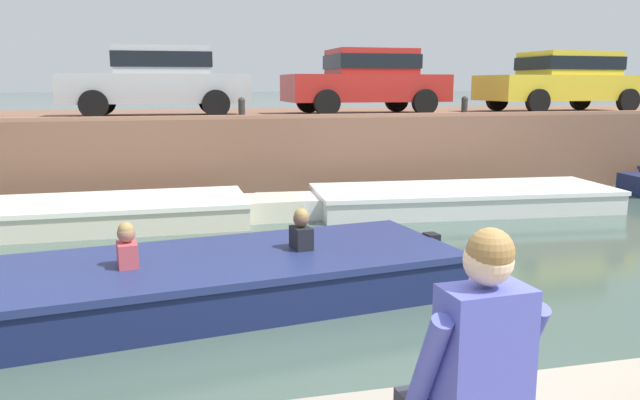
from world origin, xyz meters
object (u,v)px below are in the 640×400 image
boat_moored_central_white (449,199)px  mooring_bollard_east (465,105)px  car_left_inner_silver (159,78)px  car_centre_red (367,79)px  person_seated_left (477,365)px  motorboat_passing (183,283)px  mooring_bollard_mid (242,107)px  car_right_inner_yellow (564,79)px  boat_moored_west_cream (110,213)px

boat_moored_central_white → mooring_bollard_east: size_ratio=15.92×
car_left_inner_silver → car_centre_red: 4.90m
person_seated_left → boat_moored_central_white: bearing=65.2°
motorboat_passing → mooring_bollard_mid: mooring_bollard_mid is taller
boat_moored_central_white → car_right_inner_yellow: bearing=36.3°
boat_moored_central_white → motorboat_passing: size_ratio=1.02×
boat_moored_central_white → mooring_bollard_mid: (-3.80, 2.13, 1.75)m
car_centre_red → person_seated_left: size_ratio=4.01×
mooring_bollard_mid → mooring_bollard_east: (5.11, 0.00, 0.00)m
car_centre_red → person_seated_left: bearing=-105.8°
boat_moored_west_cream → boat_moored_central_white: (6.37, -0.11, -0.01)m
boat_moored_west_cream → car_centre_red: bearing=30.8°
car_centre_red → mooring_bollard_mid: size_ratio=8.70×
motorboat_passing → car_left_inner_silver: (-0.25, 7.87, 2.31)m
motorboat_passing → car_centre_red: car_centre_red is taller
boat_moored_central_white → motorboat_passing: (-5.23, -4.31, 0.05)m
car_centre_red → mooring_bollard_east: car_centre_red is taller
car_centre_red → car_right_inner_yellow: bearing=0.0°
car_left_inner_silver → car_centre_red: bearing=0.0°
person_seated_left → mooring_bollard_east: bearing=63.9°
boat_moored_central_white → car_centre_red: (-0.58, 3.57, 2.36)m
boat_moored_central_white → motorboat_passing: bearing=-140.5°
boat_moored_west_cream → car_left_inner_silver: 4.27m
motorboat_passing → car_centre_red: size_ratio=1.80×
mooring_bollard_east → person_seated_left: mooring_bollard_east is taller
car_centre_red → car_left_inner_silver: bearing=-180.0°
car_left_inner_silver → car_right_inner_yellow: size_ratio=0.93×
car_left_inner_silver → mooring_bollard_east: bearing=-11.9°
mooring_bollard_east → person_seated_left: size_ratio=0.46×
boat_moored_west_cream → person_seated_left: bearing=-76.0°
car_right_inner_yellow → person_seated_left: 15.42m
person_seated_left → mooring_bollard_mid: bearing=88.4°
motorboat_passing → car_right_inner_yellow: 13.00m
car_right_inner_yellow → person_seated_left: (-8.97, -12.48, -1.28)m
car_centre_red → motorboat_passing: bearing=-120.6°
motorboat_passing → car_left_inner_silver: car_left_inner_silver is taller
car_right_inner_yellow → mooring_bollard_east: bearing=-157.9°
motorboat_passing → mooring_bollard_mid: bearing=77.5°
boat_moored_central_white → car_centre_red: bearing=99.3°
person_seated_left → car_left_inner_silver: bearing=96.2°
car_centre_red → mooring_bollard_east: bearing=-37.2°
boat_moored_central_white → mooring_bollard_mid: mooring_bollard_mid is taller
car_centre_red → car_right_inner_yellow: 5.43m
boat_moored_central_white → car_centre_red: size_ratio=1.83×
motorboat_passing → person_seated_left: 4.85m
car_left_inner_silver → car_right_inner_yellow: 10.33m
boat_moored_west_cream → car_right_inner_yellow: size_ratio=1.42×
car_left_inner_silver → person_seated_left: 12.62m
boat_moored_west_cream → boat_moored_central_white: size_ratio=0.88×
person_seated_left → car_right_inner_yellow: bearing=54.3°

